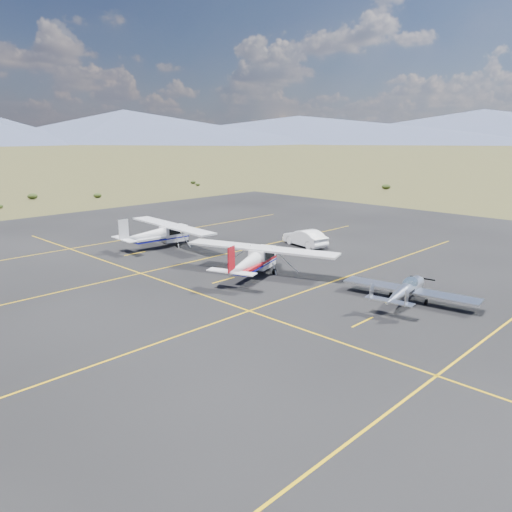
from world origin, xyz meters
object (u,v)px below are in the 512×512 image
aircraft_low_wing (406,290)px  sedan (305,238)px  aircraft_cessna (255,259)px  aircraft_plain (161,233)px

aircraft_low_wing → sedan: size_ratio=1.79×
sedan → aircraft_cessna: bearing=31.3°
aircraft_plain → sedan: size_ratio=2.48×
aircraft_cessna → sedan: aircraft_cessna is taller
aircraft_plain → aircraft_cessna: bearing=-89.6°
aircraft_low_wing → aircraft_plain: (-1.45, 22.51, 0.42)m
aircraft_low_wing → sedan: bearing=52.2°
aircraft_plain → aircraft_low_wing: bearing=-82.3°
aircraft_low_wing → aircraft_cessna: aircraft_cessna is taller
aircraft_low_wing → aircraft_plain: size_ratio=0.72×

